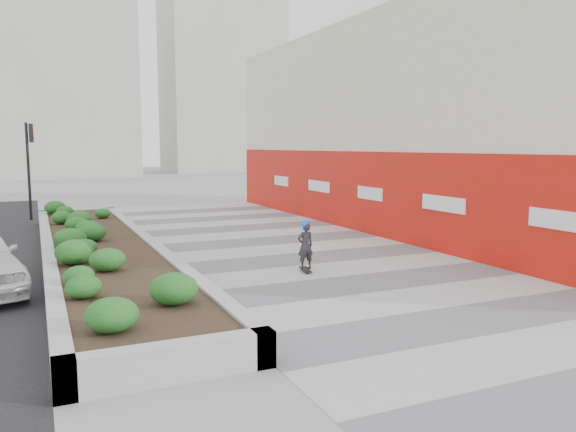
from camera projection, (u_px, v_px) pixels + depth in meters
name	position (u px, v px, depth m)	size (l,w,h in m)	color
ground	(416.00, 302.00, 11.58)	(160.00, 160.00, 0.00)	gray
walkway	(344.00, 272.00, 14.29)	(8.00, 36.00, 0.01)	#A8A8AD
building	(423.00, 126.00, 22.05)	(6.04, 24.08, 8.00)	beige
planter	(100.00, 247.00, 15.62)	(3.00, 18.00, 0.90)	#9E9EA0
traffic_signal_near	(30.00, 156.00, 24.12)	(0.33, 0.28, 4.20)	black
distant_bldg_north_l	(51.00, 80.00, 58.04)	(16.00, 12.00, 20.00)	#ADAAA3
distant_bldg_north_r	(222.00, 75.00, 70.48)	(14.00, 10.00, 24.00)	#ADAAA3
manhole_cover	(361.00, 271.00, 14.50)	(0.44, 0.44, 0.01)	#595654
skateboarder	(305.00, 245.00, 14.28)	(0.45, 0.75, 1.36)	beige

